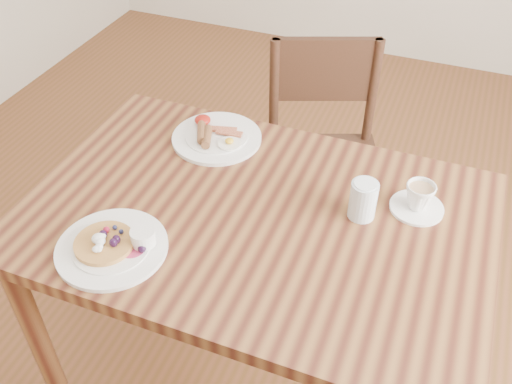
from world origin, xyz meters
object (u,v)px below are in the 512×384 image
at_px(chair_far, 323,153).
at_px(water_glass, 363,200).
at_px(dining_table, 256,239).
at_px(pancake_plate, 114,245).
at_px(teacup_saucer, 419,199).
at_px(breakfast_plate, 215,136).

distance_m(chair_far, water_glass, 0.69).
relative_size(dining_table, pancake_plate, 4.44).
distance_m(dining_table, teacup_saucer, 0.44).
xyz_separation_m(chair_far, teacup_saucer, (0.38, -0.49, 0.29)).
distance_m(dining_table, pancake_plate, 0.38).
bearing_deg(dining_table, water_glass, 19.23).
distance_m(pancake_plate, teacup_saucer, 0.78).
relative_size(teacup_saucer, water_glass, 1.34).
xyz_separation_m(breakfast_plate, teacup_saucer, (0.62, -0.09, 0.02)).
bearing_deg(breakfast_plate, teacup_saucer, -8.53).
bearing_deg(pancake_plate, water_glass, 32.63).
relative_size(chair_far, pancake_plate, 3.26).
height_order(dining_table, pancake_plate, pancake_plate).
bearing_deg(breakfast_plate, chair_far, 58.37).
bearing_deg(water_glass, chair_far, 113.67).
bearing_deg(chair_far, water_glass, 92.30).
relative_size(pancake_plate, teacup_saucer, 1.93).
bearing_deg(chair_far, breakfast_plate, 37.00).
xyz_separation_m(breakfast_plate, water_glass, (0.49, -0.17, 0.04)).
height_order(breakfast_plate, teacup_saucer, teacup_saucer).
height_order(pancake_plate, water_glass, water_glass).
relative_size(breakfast_plate, water_glass, 2.58).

